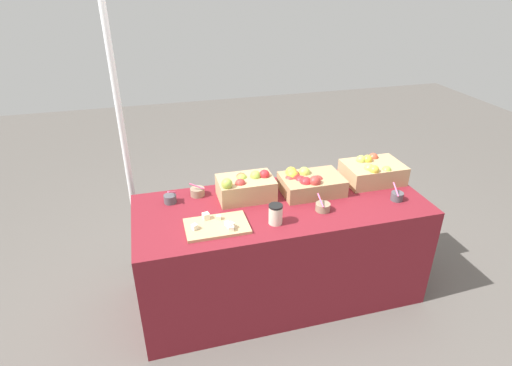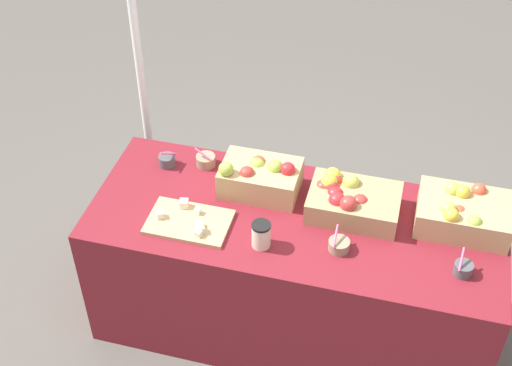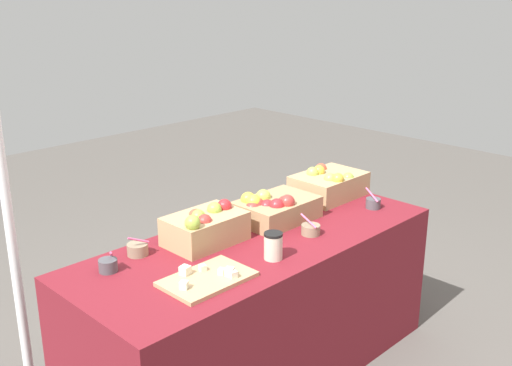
{
  "view_description": "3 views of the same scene",
  "coord_description": "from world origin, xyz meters",
  "px_view_note": "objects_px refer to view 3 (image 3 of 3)",
  "views": [
    {
      "loc": [
        -0.78,
        -2.21,
        2.11
      ],
      "look_at": [
        -0.15,
        0.07,
        0.88
      ],
      "focal_mm": 29.17,
      "sensor_mm": 36.0,
      "label": 1
    },
    {
      "loc": [
        0.42,
        -2.29,
        2.97
      ],
      "look_at": [
        -0.18,
        -0.04,
        0.95
      ],
      "focal_mm": 49.45,
      "sensor_mm": 36.0,
      "label": 2
    },
    {
      "loc": [
        -1.93,
        -1.91,
        1.91
      ],
      "look_at": [
        0.04,
        0.05,
        1.0
      ],
      "focal_mm": 42.88,
      "sensor_mm": 36.0,
      "label": 3
    }
  ],
  "objects_px": {
    "apple_crate_left": "(329,184)",
    "sample_bowl_near": "(138,249)",
    "tent_pole": "(8,211)",
    "cutting_board_front": "(207,278)",
    "apple_crate_right": "(205,227)",
    "coffee_cup": "(273,246)",
    "sample_bowl_far": "(373,203)",
    "sample_bowl_mid": "(311,229)",
    "apple_crate_middle": "(273,208)",
    "sample_bowl_extra": "(108,265)"
  },
  "relations": [
    {
      "from": "sample_bowl_near",
      "to": "apple_crate_right",
      "type": "bearing_deg",
      "value": -20.01
    },
    {
      "from": "apple_crate_middle",
      "to": "sample_bowl_extra",
      "type": "distance_m",
      "value": 0.93
    },
    {
      "from": "coffee_cup",
      "to": "apple_crate_middle",
      "type": "bearing_deg",
      "value": 43.09
    },
    {
      "from": "apple_crate_middle",
      "to": "sample_bowl_far",
      "type": "height_order",
      "value": "apple_crate_middle"
    },
    {
      "from": "cutting_board_front",
      "to": "sample_bowl_near",
      "type": "relative_size",
      "value": 3.58
    },
    {
      "from": "sample_bowl_mid",
      "to": "sample_bowl_near",
      "type": "bearing_deg",
      "value": 151.3
    },
    {
      "from": "cutting_board_front",
      "to": "tent_pole",
      "type": "bearing_deg",
      "value": 124.39
    },
    {
      "from": "apple_crate_right",
      "to": "coffee_cup",
      "type": "relative_size",
      "value": 2.95
    },
    {
      "from": "apple_crate_left",
      "to": "apple_crate_right",
      "type": "relative_size",
      "value": 1.11
    },
    {
      "from": "apple_crate_right",
      "to": "sample_bowl_near",
      "type": "xyz_separation_m",
      "value": [
        -0.31,
        0.11,
        -0.05
      ]
    },
    {
      "from": "apple_crate_middle",
      "to": "coffee_cup",
      "type": "bearing_deg",
      "value": -136.91
    },
    {
      "from": "apple_crate_right",
      "to": "tent_pole",
      "type": "relative_size",
      "value": 0.19
    },
    {
      "from": "apple_crate_right",
      "to": "sample_bowl_near",
      "type": "height_order",
      "value": "apple_crate_right"
    },
    {
      "from": "apple_crate_middle",
      "to": "tent_pole",
      "type": "xyz_separation_m",
      "value": [
        -1.18,
        0.45,
        0.18
      ]
    },
    {
      "from": "cutting_board_front",
      "to": "tent_pole",
      "type": "relative_size",
      "value": 0.19
    },
    {
      "from": "apple_crate_left",
      "to": "cutting_board_front",
      "type": "distance_m",
      "value": 1.23
    },
    {
      "from": "sample_bowl_near",
      "to": "coffee_cup",
      "type": "bearing_deg",
      "value": -48.97
    },
    {
      "from": "cutting_board_front",
      "to": "sample_bowl_near",
      "type": "xyz_separation_m",
      "value": [
        -0.05,
        0.42,
        0.02
      ]
    },
    {
      "from": "apple_crate_middle",
      "to": "sample_bowl_far",
      "type": "relative_size",
      "value": 3.61
    },
    {
      "from": "tent_pole",
      "to": "sample_bowl_near",
      "type": "bearing_deg",
      "value": -34.56
    },
    {
      "from": "apple_crate_right",
      "to": "sample_bowl_far",
      "type": "distance_m",
      "value": 1.0
    },
    {
      "from": "sample_bowl_extra",
      "to": "coffee_cup",
      "type": "relative_size",
      "value": 0.88
    },
    {
      "from": "cutting_board_front",
      "to": "sample_bowl_near",
      "type": "height_order",
      "value": "sample_bowl_near"
    },
    {
      "from": "apple_crate_left",
      "to": "apple_crate_middle",
      "type": "bearing_deg",
      "value": -175.92
    },
    {
      "from": "sample_bowl_far",
      "to": "tent_pole",
      "type": "height_order",
      "value": "tent_pole"
    },
    {
      "from": "apple_crate_left",
      "to": "sample_bowl_near",
      "type": "xyz_separation_m",
      "value": [
        -1.24,
        0.11,
        -0.05
      ]
    },
    {
      "from": "apple_crate_middle",
      "to": "apple_crate_right",
      "type": "xyz_separation_m",
      "value": [
        -0.43,
        0.04,
        0.01
      ]
    },
    {
      "from": "tent_pole",
      "to": "cutting_board_front",
      "type": "bearing_deg",
      "value": -55.61
    },
    {
      "from": "apple_crate_right",
      "to": "coffee_cup",
      "type": "bearing_deg",
      "value": -74.77
    },
    {
      "from": "apple_crate_left",
      "to": "sample_bowl_far",
      "type": "distance_m",
      "value": 0.3
    },
    {
      "from": "apple_crate_left",
      "to": "sample_bowl_mid",
      "type": "relative_size",
      "value": 3.94
    },
    {
      "from": "sample_bowl_mid",
      "to": "sample_bowl_extra",
      "type": "relative_size",
      "value": 0.94
    },
    {
      "from": "cutting_board_front",
      "to": "sample_bowl_mid",
      "type": "xyz_separation_m",
      "value": [
        0.68,
        0.01,
        0.01
      ]
    },
    {
      "from": "coffee_cup",
      "to": "tent_pole",
      "type": "relative_size",
      "value": 0.06
    },
    {
      "from": "sample_bowl_near",
      "to": "sample_bowl_mid",
      "type": "bearing_deg",
      "value": -28.7
    },
    {
      "from": "apple_crate_middle",
      "to": "sample_bowl_near",
      "type": "xyz_separation_m",
      "value": [
        -0.74,
        0.15,
        -0.04
      ]
    },
    {
      "from": "cutting_board_front",
      "to": "coffee_cup",
      "type": "height_order",
      "value": "coffee_cup"
    },
    {
      "from": "apple_crate_right",
      "to": "sample_bowl_mid",
      "type": "relative_size",
      "value": 3.54
    },
    {
      "from": "apple_crate_left",
      "to": "sample_bowl_far",
      "type": "xyz_separation_m",
      "value": [
        0.02,
        -0.29,
        -0.05
      ]
    },
    {
      "from": "apple_crate_right",
      "to": "sample_bowl_extra",
      "type": "relative_size",
      "value": 3.34
    },
    {
      "from": "sample_bowl_far",
      "to": "coffee_cup",
      "type": "distance_m",
      "value": 0.86
    },
    {
      "from": "sample_bowl_near",
      "to": "sample_bowl_extra",
      "type": "distance_m",
      "value": 0.19
    },
    {
      "from": "apple_crate_left",
      "to": "apple_crate_middle",
      "type": "relative_size",
      "value": 0.99
    },
    {
      "from": "sample_bowl_mid",
      "to": "sample_bowl_far",
      "type": "xyz_separation_m",
      "value": [
        0.53,
        -0.0,
        0.0
      ]
    },
    {
      "from": "sample_bowl_near",
      "to": "tent_pole",
      "type": "relative_size",
      "value": 0.05
    },
    {
      "from": "apple_crate_left",
      "to": "tent_pole",
      "type": "bearing_deg",
      "value": 166.06
    },
    {
      "from": "sample_bowl_mid",
      "to": "tent_pole",
      "type": "xyz_separation_m",
      "value": [
        -1.17,
        0.7,
        0.23
      ]
    },
    {
      "from": "sample_bowl_extra",
      "to": "cutting_board_front",
      "type": "bearing_deg",
      "value": -56.91
    },
    {
      "from": "apple_crate_middle",
      "to": "sample_bowl_near",
      "type": "distance_m",
      "value": 0.75
    },
    {
      "from": "apple_crate_left",
      "to": "sample_bowl_mid",
      "type": "bearing_deg",
      "value": -150.25
    }
  ]
}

